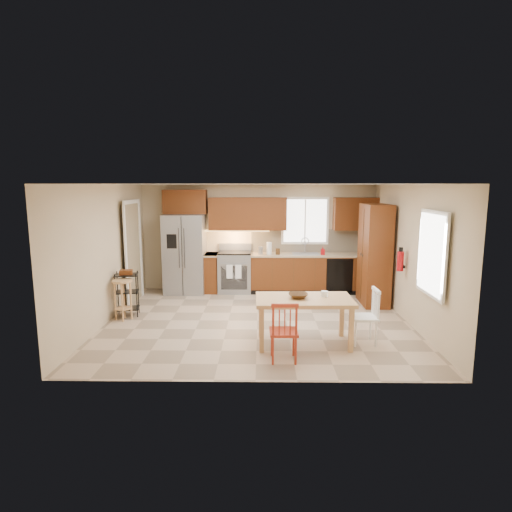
{
  "coord_description": "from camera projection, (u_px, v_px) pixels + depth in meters",
  "views": [
    {
      "loc": [
        0.07,
        -7.62,
        2.49
      ],
      "look_at": [
        -0.03,
        0.4,
        1.15
      ],
      "focal_mm": 30.0,
      "sensor_mm": 36.0,
      "label": 1
    }
  ],
  "objects": [
    {
      "name": "chair_red",
      "position": [
        284.0,
        331.0,
        6.07
      ],
      "size": [
        0.42,
        0.42,
        0.88
      ],
      "primitive_type": null,
      "rotation": [
        0.0,
        0.0,
        0.02
      ],
      "color": "#A52D19",
      "rests_on": "floor"
    },
    {
      "name": "table_bowl",
      "position": [
        298.0,
        298.0,
        6.66
      ],
      "size": [
        0.31,
        0.31,
        0.07
      ],
      "primitive_type": "imported",
      "rotation": [
        0.0,
        0.0,
        0.02
      ],
      "color": "#4B2F14",
      "rests_on": "dining_table"
    },
    {
      "name": "upper_right_block",
      "position": [
        356.0,
        214.0,
        9.89
      ],
      "size": [
        1.0,
        0.35,
        0.75
      ],
      "primitive_type": "cube",
      "color": "#59290E",
      "rests_on": "wall_back"
    },
    {
      "name": "window_back",
      "position": [
        305.0,
        221.0,
        10.08
      ],
      "size": [
        1.12,
        0.04,
        1.12
      ],
      "primitive_type": "cube",
      "color": "white",
      "rests_on": "wall_back"
    },
    {
      "name": "undercab_glow",
      "position": [
        235.0,
        231.0,
        9.96
      ],
      "size": [
        1.6,
        0.3,
        0.01
      ],
      "primitive_type": "cube",
      "color": "#FFBF66",
      "rests_on": "wall_back"
    },
    {
      "name": "paper_towel",
      "position": [
        269.0,
        248.0,
        9.87
      ],
      "size": [
        0.12,
        0.12,
        0.28
      ],
      "primitive_type": "cylinder",
      "color": "white",
      "rests_on": "base_cabinet_run"
    },
    {
      "name": "backsplash",
      "position": [
        313.0,
        241.0,
        10.16
      ],
      "size": [
        2.92,
        0.03,
        0.55
      ],
      "primitive_type": "cube",
      "color": "beige",
      "rests_on": "wall_back"
    },
    {
      "name": "wall_front",
      "position": [
        255.0,
        287.0,
        5.25
      ],
      "size": [
        5.5,
        0.02,
        2.5
      ],
      "primitive_type": "cube",
      "color": "#CCB793",
      "rests_on": "ground"
    },
    {
      "name": "wall_back",
      "position": [
        258.0,
        237.0,
        10.18
      ],
      "size": [
        5.5,
        0.02,
        2.5
      ],
      "primitive_type": "cube",
      "color": "#CCB793",
      "rests_on": "ground"
    },
    {
      "name": "utility_cart",
      "position": [
        127.0,
        294.0,
        8.18
      ],
      "size": [
        0.47,
        0.4,
        0.85
      ],
      "primitive_type": null,
      "rotation": [
        0.0,
        0.0,
        0.18
      ],
      "color": "black",
      "rests_on": "floor"
    },
    {
      "name": "canister_steel",
      "position": [
        261.0,
        250.0,
        9.88
      ],
      "size": [
        0.11,
        0.11,
        0.18
      ],
      "primitive_type": "cylinder",
      "color": "gray",
      "rests_on": "base_cabinet_run"
    },
    {
      "name": "floor",
      "position": [
        257.0,
        321.0,
        7.92
      ],
      "size": [
        5.5,
        5.5,
        0.0
      ],
      "primitive_type": "plane",
      "color": "tan",
      "rests_on": "ground"
    },
    {
      "name": "dining_table",
      "position": [
        304.0,
        321.0,
        6.72
      ],
      "size": [
        1.52,
        0.87,
        0.73
      ],
      "primitive_type": null,
      "rotation": [
        0.0,
        0.0,
        0.02
      ],
      "color": "tan",
      "rests_on": "floor"
    },
    {
      "name": "dishwasher",
      "position": [
        340.0,
        276.0,
        9.71
      ],
      "size": [
        0.6,
        0.02,
        0.78
      ],
      "primitive_type": "cube",
      "color": "black",
      "rests_on": "floor"
    },
    {
      "name": "table_jar",
      "position": [
        324.0,
        295.0,
        6.74
      ],
      "size": [
        0.11,
        0.11,
        0.12
      ],
      "primitive_type": "cylinder",
      "rotation": [
        0.0,
        0.0,
        0.02
      ],
      "color": "white",
      "rests_on": "dining_table"
    },
    {
      "name": "upper_left_block",
      "position": [
        248.0,
        214.0,
        9.92
      ],
      "size": [
        1.8,
        0.35,
        0.75
      ],
      "primitive_type": "cube",
      "color": "#59290E",
      "rests_on": "wall_back"
    },
    {
      "name": "wall_left",
      "position": [
        106.0,
        254.0,
        7.75
      ],
      "size": [
        0.02,
        5.0,
        2.5
      ],
      "primitive_type": "cube",
      "color": "#CCB793",
      "rests_on": "ground"
    },
    {
      "name": "window_right",
      "position": [
        432.0,
        254.0,
        6.52
      ],
      "size": [
        0.04,
        1.02,
        1.32
      ],
      "primitive_type": "cube",
      "color": "white",
      "rests_on": "wall_right"
    },
    {
      "name": "base_cabinet_run",
      "position": [
        313.0,
        273.0,
        10.0
      ],
      "size": [
        2.92,
        0.6,
        0.9
      ],
      "primitive_type": "cube",
      "color": "#5D2D11",
      "rests_on": "floor"
    },
    {
      "name": "ceiling",
      "position": [
        257.0,
        184.0,
        7.51
      ],
      "size": [
        5.5,
        5.0,
        0.02
      ],
      "primitive_type": "cube",
      "color": "silver",
      "rests_on": "ground"
    },
    {
      "name": "soap_bottle",
      "position": [
        323.0,
        251.0,
        9.81
      ],
      "size": [
        0.09,
        0.09,
        0.19
      ],
      "primitive_type": "imported",
      "color": "#A90B11",
      "rests_on": "base_cabinet_run"
    },
    {
      "name": "bar_stool",
      "position": [
        123.0,
        300.0,
        7.94
      ],
      "size": [
        0.48,
        0.48,
        0.76
      ],
      "primitive_type": null,
      "rotation": [
        0.0,
        0.0,
        0.42
      ],
      "color": "tan",
      "rests_on": "floor"
    },
    {
      "name": "pantry",
      "position": [
        374.0,
        255.0,
        8.9
      ],
      "size": [
        0.5,
        0.95,
        2.1
      ],
      "primitive_type": "cube",
      "color": "#5D2D11",
      "rests_on": "floor"
    },
    {
      "name": "wall_right",
      "position": [
        410.0,
        255.0,
        7.68
      ],
      "size": [
        0.02,
        5.0,
        2.5
      ],
      "primitive_type": "cube",
      "color": "#CCB793",
      "rests_on": "ground"
    },
    {
      "name": "canister_wood",
      "position": [
        278.0,
        251.0,
        9.85
      ],
      "size": [
        0.1,
        0.1,
        0.14
      ],
      "primitive_type": "cylinder",
      "color": "#4B2F14",
      "rests_on": "base_cabinet_run"
    },
    {
      "name": "sink",
      "position": [
        306.0,
        256.0,
        9.94
      ],
      "size": [
        0.62,
        0.46,
        0.16
      ],
      "primitive_type": "cube",
      "color": "gray",
      "rests_on": "base_cabinet_run"
    },
    {
      "name": "chair_white",
      "position": [
        364.0,
        316.0,
        6.74
      ],
      "size": [
        0.42,
        0.42,
        0.88
      ],
      "primitive_type": null,
      "rotation": [
        0.0,
        0.0,
        1.59
      ],
      "color": "white",
      "rests_on": "floor"
    },
    {
      "name": "upper_over_fridge",
      "position": [
        185.0,
        202.0,
        9.89
      ],
      "size": [
        1.0,
        0.35,
        0.55
      ],
      "primitive_type": "cube",
      "color": "#59290E",
      "rests_on": "wall_back"
    },
    {
      "name": "doorway",
      "position": [
        132.0,
        253.0,
        9.07
      ],
      "size": [
        0.04,
        0.95,
        2.1
      ],
      "primitive_type": "cube",
      "color": "#8C7A59",
      "rests_on": "wall_left"
    },
    {
      "name": "fire_extinguisher",
      "position": [
        400.0,
        261.0,
        7.86
      ],
      "size": [
        0.12,
        0.12,
        0.36
      ],
      "primitive_type": "cylinder",
      "color": "#A90B11",
      "rests_on": "wall_right"
    },
    {
      "name": "range_stove",
      "position": [
        235.0,
        272.0,
        10.01
      ],
      "size": [
        0.76,
        0.63,
        0.92
      ],
      "primitive_type": "cube",
      "color": "gray",
      "rests_on": "floor"
    },
    {
      "name": "refrigerator",
      "position": [
        185.0,
        254.0,
        9.89
      ],
      "size": [
        0.92,
        0.75,
        1.82
      ],
      "primitive_type": "cube",
      "color": "gray",
      "rests_on": "floor"
    },
    {
      "name": "base_cabinet_narrow",
      "position": [
        212.0,
        273.0,
        10.03
      ],
      "size": [
        0.3,
        0.6,
        0.9
      ],
      "primitive_type": "cube",
      "color": "#5D2D11",
      "rests_on": "floor"
    }
  ]
}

